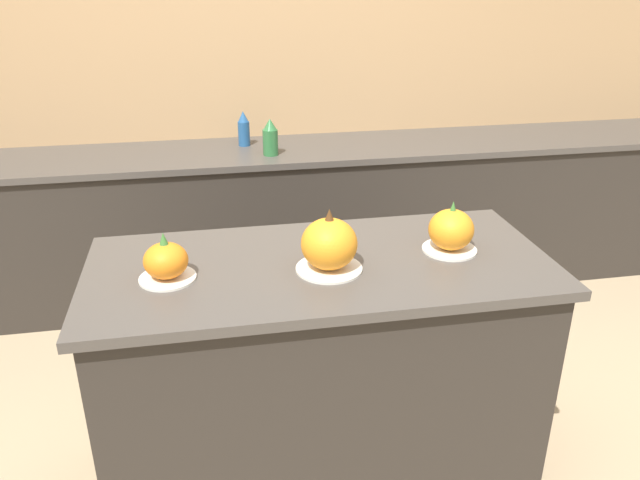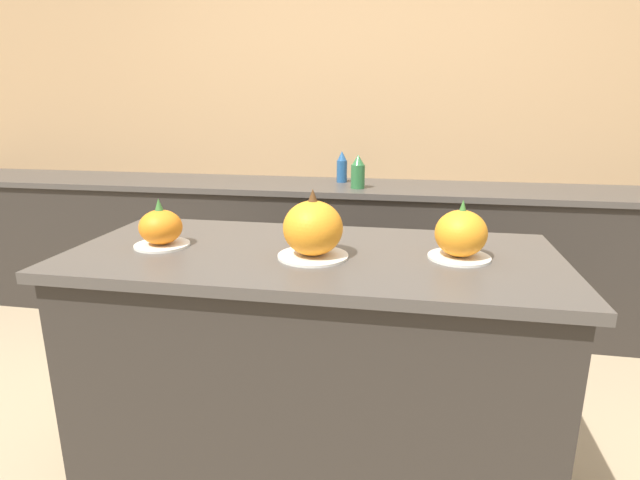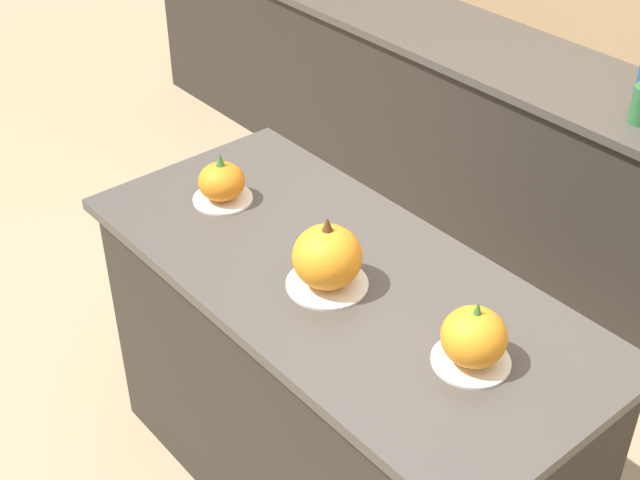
% 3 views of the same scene
% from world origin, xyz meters
% --- Properties ---
extents(ground_plane, '(12.00, 12.00, 0.00)m').
position_xyz_m(ground_plane, '(0.00, 0.00, 0.00)').
color(ground_plane, tan).
extents(wall_back, '(8.00, 0.06, 2.50)m').
position_xyz_m(wall_back, '(0.00, 1.89, 1.25)').
color(wall_back, tan).
rests_on(wall_back, ground_plane).
extents(kitchen_island, '(1.58, 0.72, 0.92)m').
position_xyz_m(kitchen_island, '(0.00, 0.00, 0.46)').
color(kitchen_island, '#2D2823').
rests_on(kitchen_island, ground_plane).
extents(back_counter, '(6.00, 0.60, 0.89)m').
position_xyz_m(back_counter, '(0.00, 1.56, 0.44)').
color(back_counter, '#2D2823').
rests_on(back_counter, ground_plane).
extents(pumpkin_cake_left, '(0.18, 0.18, 0.16)m').
position_xyz_m(pumpkin_cake_left, '(-0.51, -0.03, 0.98)').
color(pumpkin_cake_left, silver).
rests_on(pumpkin_cake_left, kitchen_island).
extents(pumpkin_cake_center, '(0.22, 0.22, 0.22)m').
position_xyz_m(pumpkin_cake_center, '(0.02, -0.06, 1.00)').
color(pumpkin_cake_center, silver).
rests_on(pumpkin_cake_center, kitchen_island).
extents(pumpkin_cake_right, '(0.19, 0.19, 0.19)m').
position_xyz_m(pumpkin_cake_right, '(0.47, 0.01, 0.99)').
color(pumpkin_cake_right, silver).
rests_on(pumpkin_cake_right, kitchen_island).
extents(bottle_tall, '(0.07, 0.07, 0.20)m').
position_xyz_m(bottle_tall, '(-0.14, 1.66, 0.98)').
color(bottle_tall, '#235184').
rests_on(bottle_tall, back_counter).
extents(bottle_short, '(0.08, 0.08, 0.20)m').
position_xyz_m(bottle_short, '(-0.01, 1.44, 0.98)').
color(bottle_short, '#2D6B38').
rests_on(bottle_short, back_counter).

